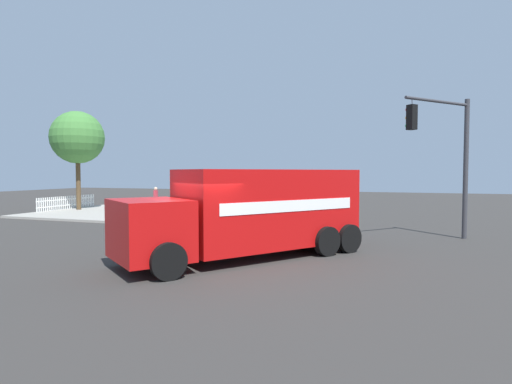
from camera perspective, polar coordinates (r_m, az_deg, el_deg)
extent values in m
plane|color=#33302D|center=(12.84, -6.90, -9.99)|extent=(100.00, 100.00, 0.00)
cube|color=#9E998E|center=(30.06, -17.83, -2.65)|extent=(10.39, 10.39, 0.14)
cube|color=red|center=(14.05, 1.89, -2.13)|extent=(6.40, 5.63, 2.57)
cube|color=red|center=(12.16, -14.48, -5.03)|extent=(2.96, 3.06, 1.70)
cube|color=black|center=(11.87, -18.41, -3.61)|extent=(1.27, 1.66, 0.88)
cube|color=#B2B2B7|center=(16.15, 10.62, -6.68)|extent=(1.54, 1.96, 0.21)
cube|color=white|center=(13.08, 4.98, -1.93)|extent=(4.18, 3.13, 0.36)
cube|color=white|center=(15.04, -0.80, -1.32)|extent=(4.18, 3.13, 0.36)
cylinder|color=black|center=(11.15, -12.06, -9.35)|extent=(0.97, 0.82, 1.00)
cylinder|color=black|center=(13.44, -16.00, -7.32)|extent=(0.97, 0.82, 1.00)
cylinder|color=black|center=(14.20, 9.79, -6.72)|extent=(0.97, 0.82, 1.00)
cylinder|color=black|center=(16.06, 3.66, -5.59)|extent=(0.97, 0.82, 1.00)
cylinder|color=black|center=(14.93, 12.73, -6.28)|extent=(0.97, 0.82, 1.00)
cylinder|color=black|center=(16.71, 6.53, -5.27)|extent=(0.97, 0.82, 1.00)
cylinder|color=#38383D|center=(19.57, 27.03, 2.80)|extent=(0.20, 0.20, 5.90)
cylinder|color=#38383D|center=(18.28, 23.90, 11.39)|extent=(2.87, 2.55, 0.12)
cylinder|color=#38383D|center=(17.09, 20.79, 11.64)|extent=(0.03, 0.03, 0.25)
cube|color=black|center=(17.01, 20.76, 9.65)|extent=(0.42, 0.42, 0.95)
sphere|color=red|center=(17.17, 20.31, 10.65)|extent=(0.20, 0.20, 0.20)
sphere|color=#EFA314|center=(17.13, 20.29, 9.62)|extent=(0.20, 0.20, 0.20)
sphere|color=#19CC4C|center=(17.09, 20.27, 8.59)|extent=(0.20, 0.20, 0.20)
cube|color=maroon|center=(22.40, -3.52, -3.15)|extent=(2.11, 1.71, 0.50)
cube|color=maroon|center=(23.20, -6.96, -2.21)|extent=(2.13, 1.91, 1.10)
cube|color=black|center=(23.17, -6.97, -1.50)|extent=(1.95, 1.62, 0.48)
cube|color=maroon|center=(24.27, -10.63, -2.67)|extent=(2.17, 2.21, 0.55)
cylinder|color=black|center=(23.35, -2.59, -3.27)|extent=(0.33, 0.78, 0.76)
cylinder|color=black|center=(21.62, -5.14, -3.76)|extent=(0.33, 0.78, 0.76)
cylinder|color=black|center=(25.17, -9.47, -2.87)|extent=(0.33, 0.78, 0.76)
cylinder|color=black|center=(23.57, -12.31, -3.28)|extent=(0.33, 0.78, 0.76)
cylinder|color=gray|center=(29.15, -13.64, -1.80)|extent=(0.14, 0.14, 0.83)
cylinder|color=gray|center=(28.99, -13.74, -1.83)|extent=(0.14, 0.14, 0.83)
cube|color=#BF333F|center=(29.02, -13.71, -0.38)|extent=(0.39, 0.30, 0.62)
sphere|color=beige|center=(29.00, -13.72, 0.46)|extent=(0.23, 0.23, 0.23)
cylinder|color=#BF333F|center=(29.23, -13.58, -0.30)|extent=(0.09, 0.09, 0.56)
cylinder|color=#BF333F|center=(28.81, -13.85, -0.34)|extent=(0.09, 0.09, 0.56)
cube|color=white|center=(35.23, -21.58, -1.05)|extent=(0.08, 0.04, 0.95)
cube|color=white|center=(35.09, -21.78, -1.07)|extent=(0.08, 0.04, 0.95)
cube|color=white|center=(34.96, -21.97, -1.08)|extent=(0.08, 0.04, 0.95)
cube|color=white|center=(34.82, -22.17, -1.10)|extent=(0.08, 0.04, 0.95)
cube|color=white|center=(34.69, -22.36, -1.12)|extent=(0.08, 0.04, 0.95)
cube|color=white|center=(34.55, -22.56, -1.14)|extent=(0.08, 0.04, 0.95)
cube|color=white|center=(34.42, -22.76, -1.15)|extent=(0.08, 0.04, 0.95)
cube|color=white|center=(34.29, -22.97, -1.17)|extent=(0.08, 0.04, 0.95)
cube|color=white|center=(34.16, -23.17, -1.19)|extent=(0.08, 0.04, 0.95)
cube|color=white|center=(34.02, -23.37, -1.21)|extent=(0.08, 0.04, 0.95)
cube|color=white|center=(33.89, -23.58, -1.23)|extent=(0.08, 0.04, 0.95)
cube|color=white|center=(33.76, -23.79, -1.25)|extent=(0.08, 0.04, 0.95)
cube|color=white|center=(33.63, -24.00, -1.26)|extent=(0.08, 0.04, 0.95)
cube|color=white|center=(33.50, -24.21, -1.28)|extent=(0.08, 0.04, 0.95)
cube|color=white|center=(33.37, -24.42, -1.30)|extent=(0.08, 0.04, 0.95)
cube|color=white|center=(33.24, -24.64, -1.32)|extent=(0.08, 0.04, 0.95)
cube|color=white|center=(33.11, -24.86, -1.34)|extent=(0.08, 0.04, 0.95)
cube|color=white|center=(32.99, -25.07, -1.36)|extent=(0.08, 0.04, 0.95)
cube|color=white|center=(32.86, -25.29, -1.38)|extent=(0.08, 0.04, 0.95)
cube|color=white|center=(32.73, -25.52, -1.40)|extent=(0.08, 0.04, 0.95)
cube|color=white|center=(32.60, -25.74, -1.42)|extent=(0.08, 0.04, 0.95)
cube|color=white|center=(32.48, -25.96, -1.44)|extent=(0.08, 0.04, 0.95)
cube|color=white|center=(32.35, -26.19, -1.46)|extent=(0.08, 0.04, 0.95)
cube|color=white|center=(32.23, -26.42, -1.48)|extent=(0.08, 0.04, 0.95)
cube|color=white|center=(32.10, -26.65, -1.50)|extent=(0.08, 0.04, 0.95)
cube|color=white|center=(31.98, -26.88, -1.52)|extent=(0.08, 0.04, 0.95)
cube|color=white|center=(31.86, -27.12, -1.54)|extent=(0.08, 0.04, 0.95)
cube|color=white|center=(31.73, -27.35, -1.56)|extent=(0.08, 0.04, 0.95)
cube|color=white|center=(31.61, -27.59, -1.58)|extent=(0.08, 0.04, 0.95)
cube|color=white|center=(31.49, -27.83, -1.60)|extent=(0.08, 0.04, 0.95)
cube|color=white|center=(31.37, -28.07, -1.62)|extent=(0.08, 0.04, 0.95)
cube|color=white|center=(33.24, -24.67, -0.91)|extent=(5.50, 0.03, 0.07)
cube|color=white|center=(33.27, -24.66, -1.65)|extent=(5.50, 0.03, 0.07)
cylinder|color=brown|center=(32.19, -23.37, 1.10)|extent=(0.32, 0.32, 3.78)
sphere|color=#427F38|center=(32.27, -23.48, 6.94)|extent=(3.73, 3.73, 3.73)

